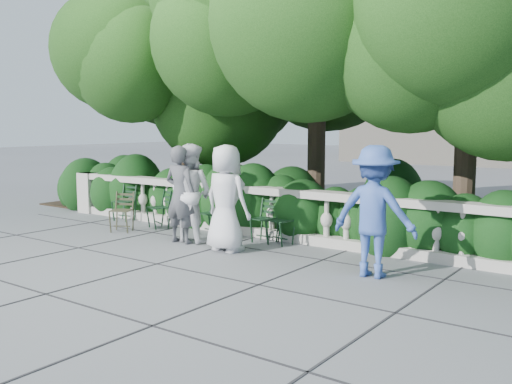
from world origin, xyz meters
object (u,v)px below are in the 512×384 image
Objects in this scene: chair_e at (260,244)px; person_older_blue at (375,211)px; chair_b at (120,222)px; person_businessman at (226,198)px; chair_a at (153,229)px; person_casual_man at (191,193)px; person_woman_grey at (181,194)px; chair_weathered at (119,233)px; chair_c at (205,237)px; chair_d at (275,245)px.

person_older_blue is at bearing -19.65° from chair_e.
chair_b is 4.07m from person_businessman.
chair_a is 1.00× the size of chair_e.
person_casual_man reaches higher than chair_e.
person_woman_grey is 0.95× the size of person_older_blue.
person_casual_man reaches higher than chair_a.
chair_b is 0.45× the size of person_casual_man.
person_older_blue is at bearing -14.54° from chair_b.
chair_a is 0.76m from chair_weathered.
chair_c is 0.45× the size of person_businessman.
person_businessman is 0.97× the size of person_older_blue.
chair_c is at bearing 23.73° from chair_a.
person_woman_grey reaches higher than chair_weathered.
person_woman_grey reaches higher than chair_b.
chair_a is 0.45× the size of person_casual_man.
chair_c is 1.15m from person_woman_grey.
chair_b is at bearing -9.61° from person_businessman.
person_businessman reaches higher than chair_d.
chair_d is 0.44× the size of person_older_blue.
person_casual_man reaches higher than chair_b.
person_casual_man reaches higher than chair_c.
chair_b is at bearing -170.49° from chair_d.
person_older_blue reaches higher than chair_a.
person_casual_man reaches higher than person_woman_grey.
person_woman_grey reaches higher than chair_e.
person_woman_grey is at bearing -24.05° from chair_b.
chair_weathered is at bearing 7.11° from person_casual_man.
chair_weathered is 5.68m from person_older_blue.
chair_c is at bearing -177.46° from chair_e.
chair_d is 1.99m from person_woman_grey.
chair_a and chair_weathered have the same top height.
chair_d is at bearing -160.94° from person_casual_man.
person_businessman is (-0.44, -0.86, 0.93)m from chair_d.
chair_a is at bearing -15.30° from chair_b.
chair_weathered is at bearing -47.73° from chair_b.
person_older_blue reaches higher than chair_d.
person_woman_grey is (1.47, -0.67, 0.91)m from chair_a.
chair_e is at bearing -157.21° from person_casual_man.
person_woman_grey reaches higher than chair_a.
person_businessman reaches higher than person_woman_grey.
person_casual_man is (0.06, -0.48, 0.93)m from chair_c.
chair_c is 0.45× the size of person_casual_man.
person_woman_grey is at bearing -142.28° from chair_d.
chair_a is 0.46× the size of person_woman_grey.
person_woman_grey is 3.92m from person_older_blue.
person_casual_man is at bearing -9.36° from person_older_blue.
chair_e is 2.96m from person_older_blue.
chair_a and chair_b have the same top height.
person_businessman is at bearing -100.67° from chair_e.
chair_b is (-1.27, 0.19, 0.00)m from chair_a.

